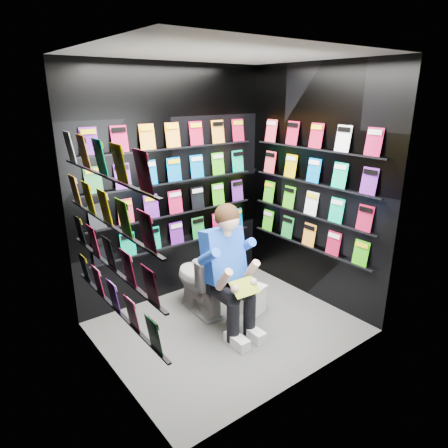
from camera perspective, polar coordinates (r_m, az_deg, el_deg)
floor at (r=4.24m, az=0.59°, el=-14.49°), size 2.40×2.40×0.00m
ceiling at (r=3.57m, az=0.74°, el=23.20°), size 2.40×2.40×0.00m
wall_back at (r=4.50m, az=-7.25°, el=5.41°), size 2.40×0.04×2.60m
wall_front at (r=3.01m, az=12.48°, el=-1.50°), size 2.40×0.04×2.60m
wall_left at (r=3.14m, az=-16.88°, el=-1.07°), size 0.04×2.00×2.60m
wall_right at (r=4.51m, az=12.79°, el=5.13°), size 0.04×2.00×2.60m
comics_back at (r=4.47m, az=-7.06°, el=5.41°), size 2.10×0.06×1.37m
comics_left at (r=3.14m, az=-16.38°, el=-0.87°), size 0.06×1.70×1.37m
comics_right at (r=4.49m, az=12.55°, el=5.15°), size 0.06×1.70×1.37m
toilet at (r=4.36m, az=-3.33°, el=-7.96°), size 0.47×0.78×0.73m
longbox at (r=4.49m, az=3.31°, el=-10.42°), size 0.29×0.41×0.28m
longbox_lid at (r=4.41m, az=3.34°, el=-8.66°), size 0.31×0.44×0.03m
reader at (r=3.91m, az=-0.30°, el=-4.53°), size 0.59×0.82×1.44m
held_comic at (r=3.74m, az=2.99°, el=-9.00°), size 0.28×0.18×0.11m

